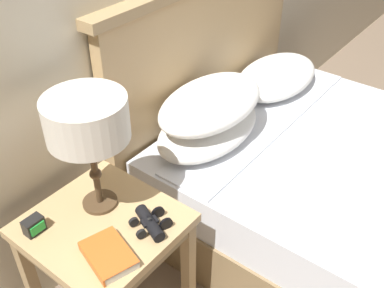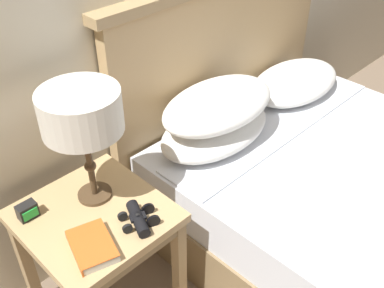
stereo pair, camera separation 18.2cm
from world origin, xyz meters
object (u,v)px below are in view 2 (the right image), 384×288
table_lamp (81,114)px  binoculars_pair (138,218)px  nightstand (96,229)px  book_on_nightstand (92,246)px  alarm_clock (27,211)px  bed (362,208)px

table_lamp → binoculars_pair: size_ratio=2.78×
nightstand → book_on_nightstand: bearing=-126.1°
table_lamp → book_on_nightstand: bearing=-127.3°
nightstand → binoculars_pair: binoculars_pair is taller
nightstand → table_lamp: (0.06, 0.07, 0.45)m
nightstand → alarm_clock: bearing=139.6°
nightstand → table_lamp: size_ratio=1.26×
bed → book_on_nightstand: 1.25m
table_lamp → binoculars_pair: 0.42m
nightstand → bed: bed is taller
table_lamp → bed: bearing=-34.8°
bed → alarm_clock: 1.44m
table_lamp → alarm_clock: table_lamp is taller
bed → alarm_clock: bed is taller
table_lamp → alarm_clock: 0.42m
nightstand → bed: (1.02, -0.59, -0.19)m
book_on_nightstand → binoculars_pair: size_ratio=1.34×
alarm_clock → table_lamp: bearing=-17.5°
alarm_clock → book_on_nightstand: bearing=-75.8°
binoculars_pair → table_lamp: bearing=96.4°
nightstand → binoculars_pair: size_ratio=3.49×
nightstand → table_lamp: bearing=50.7°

